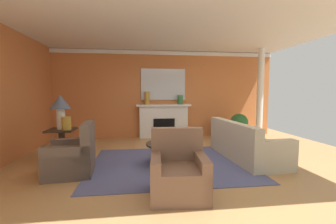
{
  "coord_description": "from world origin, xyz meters",
  "views": [
    {
      "loc": [
        -0.8,
        -4.7,
        1.49
      ],
      "look_at": [
        -0.05,
        0.98,
        1.0
      ],
      "focal_mm": 23.82,
      "sensor_mm": 36.0,
      "label": 1
    }
  ],
  "objects_px": {
    "armchair_near_window": "(73,158)",
    "armchair_facing_fireplace": "(178,174)",
    "side_table": "(62,142)",
    "vase_tall_corner": "(217,129)",
    "vase_mantel_left": "(147,98)",
    "table_lamp": "(60,105)",
    "sofa": "(245,145)",
    "fireplace": "(164,122)",
    "vase_on_side_table": "(67,123)",
    "potted_plant": "(239,124)",
    "mantel_mirror": "(163,84)",
    "vase_mantel_right": "(180,100)",
    "coffee_table": "(170,148)"
  },
  "relations": [
    {
      "from": "table_lamp",
      "to": "vase_on_side_table",
      "type": "distance_m",
      "value": 0.43
    },
    {
      "from": "armchair_near_window",
      "to": "table_lamp",
      "type": "bearing_deg",
      "value": 117.73
    },
    {
      "from": "mantel_mirror",
      "to": "side_table",
      "type": "bearing_deg",
      "value": -136.7
    },
    {
      "from": "vase_on_side_table",
      "to": "vase_mantel_left",
      "type": "distance_m",
      "value": 2.98
    },
    {
      "from": "armchair_near_window",
      "to": "vase_tall_corner",
      "type": "distance_m",
      "value": 4.75
    },
    {
      "from": "fireplace",
      "to": "vase_on_side_table",
      "type": "height_order",
      "value": "fireplace"
    },
    {
      "from": "vase_tall_corner",
      "to": "side_table",
      "type": "bearing_deg",
      "value": -155.48
    },
    {
      "from": "coffee_table",
      "to": "vase_on_side_table",
      "type": "relative_size",
      "value": 3.57
    },
    {
      "from": "vase_mantel_right",
      "to": "potted_plant",
      "type": "relative_size",
      "value": 0.37
    },
    {
      "from": "side_table",
      "to": "vase_tall_corner",
      "type": "xyz_separation_m",
      "value": [
        4.27,
        1.95,
        -0.11
      ]
    },
    {
      "from": "mantel_mirror",
      "to": "vase_tall_corner",
      "type": "bearing_deg",
      "value": -13.45
    },
    {
      "from": "vase_mantel_left",
      "to": "armchair_near_window",
      "type": "bearing_deg",
      "value": -115.37
    },
    {
      "from": "vase_tall_corner",
      "to": "potted_plant",
      "type": "xyz_separation_m",
      "value": [
        0.6,
        -0.35,
        0.21
      ]
    },
    {
      "from": "potted_plant",
      "to": "coffee_table",
      "type": "bearing_deg",
      "value": -139.42
    },
    {
      "from": "mantel_mirror",
      "to": "coffee_table",
      "type": "distance_m",
      "value": 3.28
    },
    {
      "from": "armchair_near_window",
      "to": "vase_tall_corner",
      "type": "xyz_separation_m",
      "value": [
        3.79,
        2.87,
        -0.02
      ]
    },
    {
      "from": "vase_tall_corner",
      "to": "vase_mantel_left",
      "type": "relative_size",
      "value": 1.35
    },
    {
      "from": "sofa",
      "to": "armchair_facing_fireplace",
      "type": "height_order",
      "value": "armchair_facing_fireplace"
    },
    {
      "from": "armchair_facing_fireplace",
      "to": "vase_mantel_left",
      "type": "distance_m",
      "value": 4.31
    },
    {
      "from": "fireplace",
      "to": "sofa",
      "type": "xyz_separation_m",
      "value": [
        1.56,
        -2.64,
        -0.23
      ]
    },
    {
      "from": "vase_on_side_table",
      "to": "vase_tall_corner",
      "type": "bearing_deg",
      "value": 26.65
    },
    {
      "from": "armchair_near_window",
      "to": "mantel_mirror",
      "type": "bearing_deg",
      "value": 58.33
    },
    {
      "from": "fireplace",
      "to": "vase_mantel_right",
      "type": "xyz_separation_m",
      "value": [
        0.55,
        -0.05,
        0.74
      ]
    },
    {
      "from": "fireplace",
      "to": "armchair_facing_fireplace",
      "type": "distance_m",
      "value": 4.24
    },
    {
      "from": "fireplace",
      "to": "vase_mantel_right",
      "type": "distance_m",
      "value": 0.92
    },
    {
      "from": "mantel_mirror",
      "to": "vase_on_side_table",
      "type": "bearing_deg",
      "value": -133.52
    },
    {
      "from": "sofa",
      "to": "vase_on_side_table",
      "type": "relative_size",
      "value": 7.66
    },
    {
      "from": "armchair_facing_fireplace",
      "to": "side_table",
      "type": "relative_size",
      "value": 1.36
    },
    {
      "from": "table_lamp",
      "to": "potted_plant",
      "type": "bearing_deg",
      "value": 18.22
    },
    {
      "from": "armchair_near_window",
      "to": "armchair_facing_fireplace",
      "type": "bearing_deg",
      "value": -30.82
    },
    {
      "from": "armchair_near_window",
      "to": "potted_plant",
      "type": "height_order",
      "value": "armchair_near_window"
    },
    {
      "from": "armchair_facing_fireplace",
      "to": "vase_tall_corner",
      "type": "relative_size",
      "value": 1.66
    },
    {
      "from": "side_table",
      "to": "sofa",
      "type": "bearing_deg",
      "value": -5.45
    },
    {
      "from": "vase_on_side_table",
      "to": "armchair_facing_fireplace",
      "type": "bearing_deg",
      "value": -41.39
    },
    {
      "from": "armchair_facing_fireplace",
      "to": "table_lamp",
      "type": "bearing_deg",
      "value": 138.79
    },
    {
      "from": "mantel_mirror",
      "to": "armchair_near_window",
      "type": "bearing_deg",
      "value": -121.67
    },
    {
      "from": "armchair_facing_fireplace",
      "to": "vase_mantel_left",
      "type": "height_order",
      "value": "vase_mantel_left"
    },
    {
      "from": "armchair_near_window",
      "to": "side_table",
      "type": "bearing_deg",
      "value": 117.73
    },
    {
      "from": "coffee_table",
      "to": "sofa",
      "type": "bearing_deg",
      "value": 5.84
    },
    {
      "from": "armchair_near_window",
      "to": "table_lamp",
      "type": "relative_size",
      "value": 1.27
    },
    {
      "from": "fireplace",
      "to": "armchair_facing_fireplace",
      "type": "xyz_separation_m",
      "value": [
        -0.25,
        -4.23,
        -0.22
      ]
    },
    {
      "from": "coffee_table",
      "to": "side_table",
      "type": "height_order",
      "value": "side_table"
    },
    {
      "from": "fireplace",
      "to": "potted_plant",
      "type": "height_order",
      "value": "fireplace"
    },
    {
      "from": "fireplace",
      "to": "table_lamp",
      "type": "relative_size",
      "value": 2.4
    },
    {
      "from": "mantel_mirror",
      "to": "coffee_table",
      "type": "bearing_deg",
      "value": -93.44
    },
    {
      "from": "sofa",
      "to": "table_lamp",
      "type": "height_order",
      "value": "table_lamp"
    },
    {
      "from": "vase_mantel_right",
      "to": "vase_mantel_left",
      "type": "xyz_separation_m",
      "value": [
        -1.1,
        0.0,
        0.06
      ]
    },
    {
      "from": "vase_on_side_table",
      "to": "vase_mantel_left",
      "type": "bearing_deg",
      "value": 51.97
    },
    {
      "from": "vase_mantel_left",
      "to": "table_lamp",
      "type": "bearing_deg",
      "value": -131.77
    },
    {
      "from": "mantel_mirror",
      "to": "coffee_table",
      "type": "xyz_separation_m",
      "value": [
        -0.18,
        -2.94,
        -1.44
      ]
    }
  ]
}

